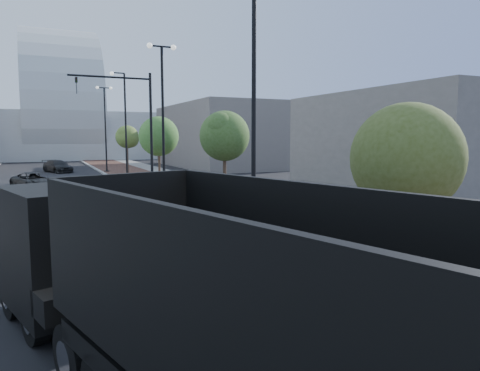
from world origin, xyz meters
name	(u,v)px	position (x,y,z in m)	size (l,w,h in m)	color
sidewalk	(146,175)	(3.50, 40.00, 0.06)	(7.00, 140.00, 0.12)	#4C2D23
concrete_strip	(172,174)	(6.20, 40.00, 0.07)	(2.40, 140.00, 0.13)	slate
curb	(109,177)	(0.00, 40.00, 0.07)	(0.30, 140.00, 0.14)	gray
dump_truck	(153,300)	(-4.70, 2.87, 1.40)	(5.94, 13.47, 3.32)	black
white_sedan	(97,195)	(-3.30, 21.93, 0.67)	(1.41, 4.05, 1.33)	silver
dark_car_mid	(34,181)	(-6.54, 32.10, 0.63)	(2.09, 4.54, 1.26)	black
dark_car_far	(58,166)	(-4.27, 48.44, 0.67)	(1.87, 4.61, 1.34)	black
pedestrian	(290,200)	(5.16, 15.02, 0.77)	(0.56, 0.37, 1.53)	black
streetlight_1	(251,125)	(0.49, 10.00, 4.34)	(1.44, 0.56, 9.21)	black
streetlight_2	(163,121)	(0.60, 22.00, 4.82)	(1.72, 0.56, 9.28)	black
streetlight_3	(125,131)	(0.49, 34.00, 4.34)	(1.44, 0.56, 9.21)	black
streetlight_4	(105,128)	(0.60, 46.00, 4.82)	(1.72, 0.56, 9.28)	black
traffic_mast	(137,120)	(-0.30, 25.00, 4.98)	(5.09, 0.20, 8.00)	black
tree_0	(407,159)	(1.65, 4.02, 3.41)	(2.61, 2.60, 4.73)	#382619
tree_1	(225,136)	(1.65, 15.02, 3.94)	(2.36, 2.31, 5.11)	#382619
tree_2	(159,136)	(1.65, 27.02, 3.93)	(2.80, 2.80, 5.34)	#382619
tree_3	(128,137)	(1.65, 39.02, 3.87)	(2.25, 2.18, 4.98)	#382619
convention_center	(61,125)	(-2.00, 85.00, 6.00)	(50.00, 30.00, 50.00)	#A2A9AC
commercial_block_ne	(223,136)	(16.00, 50.00, 4.00)	(12.00, 22.00, 8.00)	#665F5C
commercial_block_e	(408,142)	(18.00, 20.00, 3.50)	(10.00, 16.00, 7.00)	#615A57
utility_cover_1	(329,252)	(2.40, 8.00, 0.13)	(0.50, 0.50, 0.02)	black
utility_cover_2	(210,205)	(2.40, 19.00, 0.13)	(0.50, 0.50, 0.02)	black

